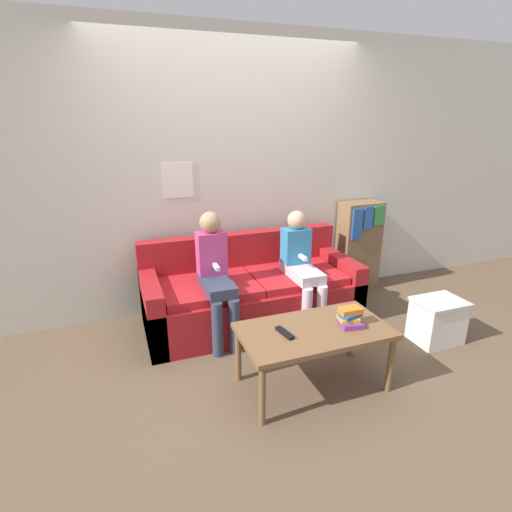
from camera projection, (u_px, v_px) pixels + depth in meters
name	position (u px, v px, depth m)	size (l,w,h in m)	color
ground_plane	(272.00, 348.00, 3.33)	(10.00, 10.00, 0.00)	brown
wall_back	(233.00, 175.00, 3.80)	(8.00, 0.07, 2.60)	beige
couch	(251.00, 294.00, 3.70)	(1.94, 0.80, 0.78)	maroon
coffee_table	(314.00, 335.00, 2.74)	(1.03, 0.56, 0.46)	brown
person_left	(216.00, 271.00, 3.31)	(0.24, 0.55, 1.09)	#33384C
person_right	(301.00, 264.00, 3.56)	(0.24, 0.55, 1.04)	silver
tv_remote	(285.00, 333.00, 2.65)	(0.07, 0.17, 0.02)	black
book_stack	(350.00, 318.00, 2.75)	(0.17, 0.18, 0.13)	#7A3389
bookshelf	(358.00, 246.00, 4.36)	(0.43, 0.27, 0.98)	brown
storage_box	(437.00, 321.00, 3.38)	(0.40, 0.31, 0.38)	silver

